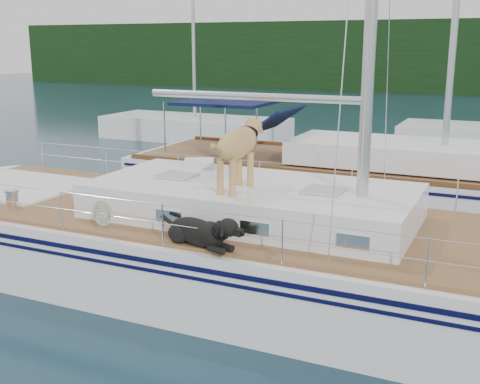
% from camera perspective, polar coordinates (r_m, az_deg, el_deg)
% --- Properties ---
extents(ground, '(120.00, 120.00, 0.00)m').
position_cam_1_polar(ground, '(10.58, -2.95, -8.41)').
color(ground, black).
rests_on(ground, ground).
extents(tree_line, '(90.00, 3.00, 6.00)m').
position_cam_1_polar(tree_line, '(53.86, 20.33, 11.95)').
color(tree_line, black).
rests_on(tree_line, ground).
extents(shore_bank, '(92.00, 1.00, 1.20)m').
position_cam_1_polar(shore_bank, '(55.15, 20.23, 9.48)').
color(shore_bank, '#595147').
rests_on(shore_bank, ground).
extents(main_sailboat, '(12.00, 3.88, 14.01)m').
position_cam_1_polar(main_sailboat, '(10.29, -2.53, -4.99)').
color(main_sailboat, white).
rests_on(main_sailboat, ground).
extents(neighbor_sailboat, '(11.00, 3.50, 13.30)m').
position_cam_1_polar(neighbor_sailboat, '(15.42, 10.06, 0.98)').
color(neighbor_sailboat, white).
rests_on(neighbor_sailboat, ground).
extents(bg_boat_west, '(8.00, 3.00, 11.65)m').
position_cam_1_polar(bg_boat_west, '(26.16, -4.28, 5.99)').
color(bg_boat_west, white).
rests_on(bg_boat_west, ground).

